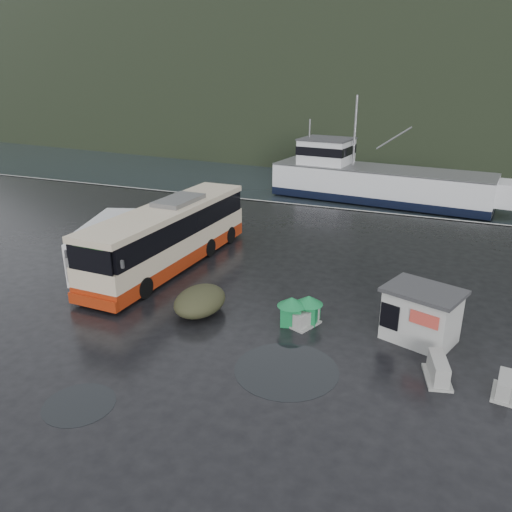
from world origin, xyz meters
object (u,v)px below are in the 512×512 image
at_px(coach_bus, 172,265).
at_px(fishing_trawler, 379,187).
at_px(waste_bin_left, 308,322).
at_px(jersey_barrier_c, 502,394).
at_px(dome_tent, 200,312).
at_px(jersey_barrier_a, 306,326).
at_px(white_van, 111,269).
at_px(jersey_barrier_b, 437,379).
at_px(ticket_kiosk, 418,340).
at_px(waste_bin_right, 291,324).

bearing_deg(coach_bus, fishing_trawler, 75.02).
relative_size(waste_bin_left, jersey_barrier_c, 0.90).
distance_m(coach_bus, dome_tent, 6.63).
bearing_deg(jersey_barrier_a, fishing_trawler, 93.24).
relative_size(white_van, fishing_trawler, 0.27).
xyz_separation_m(jersey_barrier_b, fishing_trawler, (-7.45, 32.46, 0.00)).
bearing_deg(waste_bin_left, ticket_kiosk, 2.55).
xyz_separation_m(white_van, jersey_barrier_c, (20.43, -4.52, 0.00)).
relative_size(white_van, waste_bin_right, 5.15).
bearing_deg(dome_tent, ticket_kiosk, 7.46).
height_order(jersey_barrier_a, jersey_barrier_c, jersey_barrier_a).
bearing_deg(jersey_barrier_a, coach_bus, 156.31).
xyz_separation_m(waste_bin_left, jersey_barrier_b, (5.76, -2.53, 0.00)).
xyz_separation_m(waste_bin_left, dome_tent, (-4.99, -1.07, 0.00)).
bearing_deg(dome_tent, waste_bin_right, 7.50).
xyz_separation_m(dome_tent, jersey_barrier_a, (5.02, 0.65, 0.00)).
bearing_deg(white_van, ticket_kiosk, -23.76).
distance_m(dome_tent, jersey_barrier_b, 10.84).
bearing_deg(coach_bus, jersey_barrier_b, -20.72).
bearing_deg(ticket_kiosk, coach_bus, -174.73).
bearing_deg(waste_bin_left, waste_bin_right, -142.20).
height_order(coach_bus, waste_bin_left, coach_bus).
height_order(dome_tent, jersey_barrier_b, dome_tent).
bearing_deg(jersey_barrier_b, fishing_trawler, 102.92).
relative_size(dome_tent, jersey_barrier_a, 2.13).
relative_size(coach_bus, jersey_barrier_a, 9.29).
bearing_deg(waste_bin_left, jersey_barrier_c, -18.24).
height_order(waste_bin_left, fishing_trawler, fishing_trawler).
distance_m(coach_bus, fishing_trawler, 27.31).
xyz_separation_m(coach_bus, waste_bin_right, (8.88, -4.27, 0.00)).
relative_size(jersey_barrier_a, jersey_barrier_c, 1.01).
height_order(waste_bin_right, jersey_barrier_a, waste_bin_right).
bearing_deg(fishing_trawler, dome_tent, -89.91).
distance_m(waste_bin_right, dome_tent, 4.39).
xyz_separation_m(coach_bus, dome_tent, (4.53, -4.84, 0.00)).
relative_size(dome_tent, jersey_barrier_b, 1.80).
xyz_separation_m(coach_bus, jersey_barrier_a, (9.55, -4.19, 0.00)).
xyz_separation_m(white_van, dome_tent, (7.46, -2.96, 0.00)).
bearing_deg(dome_tent, jersey_barrier_b, -7.72).
height_order(white_van, ticket_kiosk, white_van).
distance_m(waste_bin_left, fishing_trawler, 29.98).
height_order(white_van, jersey_barrier_c, white_van).
xyz_separation_m(white_van, jersey_barrier_a, (12.48, -2.31, 0.00)).
xyz_separation_m(white_van, jersey_barrier_b, (18.21, -4.42, 0.00)).
relative_size(waste_bin_left, jersey_barrier_b, 0.75).
height_order(ticket_kiosk, jersey_barrier_c, ticket_kiosk).
height_order(jersey_barrier_a, jersey_barrier_b, jersey_barrier_b).
distance_m(coach_bus, waste_bin_left, 10.24).
bearing_deg(jersey_barrier_a, ticket_kiosk, 7.51).
xyz_separation_m(waste_bin_left, waste_bin_right, (-0.64, -0.50, 0.00)).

